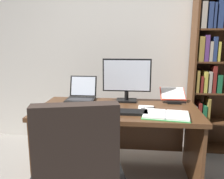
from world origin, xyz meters
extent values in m
cube|color=beige|center=(0.00, 1.93, 1.39)|extent=(5.01, 0.12, 2.79)
cube|color=#4C2D19|center=(-0.08, 0.91, 0.73)|extent=(1.57, 0.79, 0.04)
cube|color=#4C2D19|center=(-0.83, 0.91, 0.36)|extent=(0.03, 0.73, 0.71)
cube|color=#4C2D19|center=(0.67, 0.91, 0.36)|extent=(0.03, 0.73, 0.71)
cube|color=#4C2D19|center=(-0.08, 1.28, 0.39)|extent=(1.45, 0.03, 0.50)
cube|color=#4C2D19|center=(0.80, 1.69, 0.96)|extent=(0.02, 0.32, 1.92)
cube|color=#4C2D19|center=(1.26, 1.69, 0.01)|extent=(0.90, 0.30, 0.02)
cube|color=black|center=(0.84, 1.64, 0.17)|extent=(0.03, 0.20, 0.30)
cube|color=navy|center=(0.89, 1.66, 0.17)|extent=(0.04, 0.23, 0.29)
cube|color=#195633|center=(0.95, 1.66, 0.16)|extent=(0.04, 0.24, 0.27)
cube|color=gray|center=(0.84, 1.67, 0.50)|extent=(0.03, 0.25, 0.20)
cube|color=maroon|center=(0.90, 1.65, 0.52)|extent=(0.04, 0.22, 0.24)
cube|color=#195633|center=(0.95, 1.66, 0.51)|extent=(0.05, 0.23, 0.21)
cube|color=olive|center=(1.00, 1.65, 0.55)|extent=(0.03, 0.22, 0.30)
cube|color=olive|center=(0.84, 1.65, 0.91)|extent=(0.03, 0.21, 0.27)
cube|color=maroon|center=(0.89, 1.65, 0.88)|extent=(0.03, 0.22, 0.20)
cube|color=gold|center=(0.94, 1.64, 0.91)|extent=(0.04, 0.20, 0.26)
cube|color=gray|center=(0.99, 1.63, 0.91)|extent=(0.03, 0.18, 0.26)
cube|color=maroon|center=(1.04, 1.64, 0.94)|extent=(0.04, 0.19, 0.32)
cube|color=#195633|center=(1.10, 1.67, 0.89)|extent=(0.05, 0.25, 0.22)
cube|color=olive|center=(0.86, 1.63, 1.30)|extent=(0.06, 0.18, 0.29)
cube|color=#512D66|center=(0.92, 1.64, 1.31)|extent=(0.05, 0.20, 0.30)
cube|color=gray|center=(0.97, 1.66, 1.28)|extent=(0.04, 0.24, 0.23)
cube|color=navy|center=(1.01, 1.66, 1.30)|extent=(0.04, 0.24, 0.29)
cube|color=gold|center=(1.06, 1.66, 1.27)|extent=(0.03, 0.23, 0.23)
cube|color=gray|center=(0.86, 1.63, 1.69)|extent=(0.06, 0.18, 0.30)
cube|color=navy|center=(0.93, 1.64, 1.68)|extent=(0.05, 0.20, 0.29)
cube|color=navy|center=(0.98, 1.63, 1.68)|extent=(0.03, 0.18, 0.28)
cube|color=navy|center=(1.04, 1.64, 1.70)|extent=(0.06, 0.19, 0.32)
cube|color=maroon|center=(1.11, 1.67, 1.69)|extent=(0.05, 0.25, 0.31)
cube|color=#2D231E|center=(-0.23, -0.14, 0.74)|extent=(0.49, 0.21, 0.65)
cube|color=black|center=(0.00, 0.12, 0.51)|extent=(0.14, 0.38, 0.04)
cube|color=black|center=(0.00, 1.17, 0.76)|extent=(0.22, 0.16, 0.02)
cylinder|color=black|center=(0.00, 1.17, 0.82)|extent=(0.04, 0.04, 0.09)
cube|color=black|center=(0.00, 1.18, 1.04)|extent=(0.52, 0.02, 0.35)
cube|color=silver|center=(0.00, 1.16, 1.04)|extent=(0.49, 0.00, 0.32)
cube|color=black|center=(-0.50, 1.13, 0.76)|extent=(0.31, 0.25, 0.02)
cube|color=#2D2D30|center=(-0.50, 1.11, 0.77)|extent=(0.26, 0.14, 0.00)
cube|color=black|center=(-0.50, 1.30, 0.89)|extent=(0.31, 0.08, 0.23)
cube|color=silver|center=(-0.50, 1.29, 0.89)|extent=(0.28, 0.07, 0.20)
cube|color=black|center=(0.00, 0.74, 0.76)|extent=(0.42, 0.15, 0.02)
ellipsoid|color=black|center=(-0.30, 0.74, 0.77)|extent=(0.06, 0.10, 0.04)
cube|color=black|center=(0.50, 1.15, 0.76)|extent=(0.14, 0.12, 0.01)
cube|color=black|center=(0.50, 1.11, 0.77)|extent=(0.24, 0.01, 0.01)
cube|color=#DB422D|center=(0.50, 1.26, 0.83)|extent=(0.27, 0.21, 0.11)
cube|color=white|center=(0.50, 1.25, 0.84)|extent=(0.24, 0.19, 0.09)
cube|color=green|center=(0.27, 0.70, 0.75)|extent=(0.24, 0.31, 0.01)
cube|color=green|center=(0.47, 0.68, 0.75)|extent=(0.24, 0.31, 0.01)
cube|color=white|center=(0.27, 0.70, 0.77)|extent=(0.22, 0.29, 0.02)
cube|color=white|center=(0.47, 0.68, 0.77)|extent=(0.22, 0.29, 0.02)
cylinder|color=#B7B7BC|center=(0.37, 0.69, 0.76)|extent=(0.06, 0.25, 0.02)
cube|color=white|center=(0.20, 0.89, 0.76)|extent=(0.16, 0.22, 0.01)
cylinder|color=black|center=(0.22, 0.89, 0.76)|extent=(0.14, 0.05, 0.01)
camera|label=1|loc=(0.09, -1.33, 1.40)|focal=37.89mm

